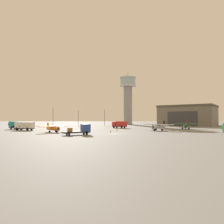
{
  "coord_description": "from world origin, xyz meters",
  "views": [
    {
      "loc": [
        -3.62,
        -52.14,
        4.13
      ],
      "look_at": [
        0.73,
        31.57,
        6.68
      ],
      "focal_mm": 31.92,
      "sensor_mm": 36.0,
      "label": 1
    }
  ],
  "objects_px": {
    "truck_fuel_tanker_teal": "(17,125)",
    "light_post_north": "(105,116)",
    "light_post_east": "(78,116)",
    "traffic_cone_near_left": "(117,129)",
    "truck_box_red": "(120,124)",
    "traffic_cone_near_right": "(111,131)",
    "airplane_orange": "(53,128)",
    "control_tower": "(128,95)",
    "light_post_west": "(53,115)",
    "truck_flatbed_blue": "(81,130)",
    "truck_box_white": "(25,126)",
    "airplane_green": "(186,125)",
    "airplane_silver": "(159,126)"
  },
  "relations": [
    {
      "from": "light_post_north",
      "to": "traffic_cone_near_left",
      "type": "distance_m",
      "value": 41.57
    },
    {
      "from": "airplane_green",
      "to": "airplane_orange",
      "type": "xyz_separation_m",
      "value": [
        -45.65,
        -14.93,
        -0.11
      ]
    },
    {
      "from": "airplane_silver",
      "to": "airplane_orange",
      "type": "bearing_deg",
      "value": -31.51
    },
    {
      "from": "airplane_silver",
      "to": "light_post_east",
      "type": "bearing_deg",
      "value": -91.79
    },
    {
      "from": "airplane_orange",
      "to": "light_post_east",
      "type": "relative_size",
      "value": 0.91
    },
    {
      "from": "control_tower",
      "to": "traffic_cone_near_right",
      "type": "bearing_deg",
      "value": -101.51
    },
    {
      "from": "truck_box_white",
      "to": "truck_fuel_tanker_teal",
      "type": "bearing_deg",
      "value": -34.09
    },
    {
      "from": "control_tower",
      "to": "truck_fuel_tanker_teal",
      "type": "bearing_deg",
      "value": -133.51
    },
    {
      "from": "airplane_orange",
      "to": "traffic_cone_near_right",
      "type": "bearing_deg",
      "value": 43.77
    },
    {
      "from": "airplane_green",
      "to": "truck_flatbed_blue",
      "type": "relative_size",
      "value": 1.38
    },
    {
      "from": "control_tower",
      "to": "light_post_west",
      "type": "distance_m",
      "value": 55.05
    },
    {
      "from": "airplane_orange",
      "to": "truck_box_white",
      "type": "relative_size",
      "value": 1.1
    },
    {
      "from": "control_tower",
      "to": "traffic_cone_near_left",
      "type": "xyz_separation_m",
      "value": [
        -11.96,
        -62.81,
        -18.9
      ]
    },
    {
      "from": "truck_flatbed_blue",
      "to": "light_post_east",
      "type": "height_order",
      "value": "light_post_east"
    },
    {
      "from": "airplane_orange",
      "to": "light_post_north",
      "type": "height_order",
      "value": "light_post_north"
    },
    {
      "from": "light_post_north",
      "to": "light_post_east",
      "type": "bearing_deg",
      "value": -154.02
    },
    {
      "from": "control_tower",
      "to": "airplane_orange",
      "type": "height_order",
      "value": "control_tower"
    },
    {
      "from": "truck_flatbed_blue",
      "to": "traffic_cone_near_left",
      "type": "xyz_separation_m",
      "value": [
        10.22,
        16.59,
        -0.94
      ]
    },
    {
      "from": "airplane_orange",
      "to": "truck_box_red",
      "type": "relative_size",
      "value": 1.23
    },
    {
      "from": "traffic_cone_near_right",
      "to": "light_post_north",
      "type": "bearing_deg",
      "value": 91.19
    },
    {
      "from": "airplane_green",
      "to": "truck_flatbed_blue",
      "type": "distance_m",
      "value": 43.95
    },
    {
      "from": "light_post_east",
      "to": "light_post_north",
      "type": "xyz_separation_m",
      "value": [
        13.24,
        6.45,
        0.35
      ]
    },
    {
      "from": "light_post_west",
      "to": "truck_box_white",
      "type": "bearing_deg",
      "value": -98.6
    },
    {
      "from": "light_post_east",
      "to": "traffic_cone_near_right",
      "type": "relative_size",
      "value": 13.4
    },
    {
      "from": "airplane_silver",
      "to": "truck_fuel_tanker_teal",
      "type": "xyz_separation_m",
      "value": [
        -50.66,
        12.45,
        0.18
      ]
    },
    {
      "from": "airplane_orange",
      "to": "truck_flatbed_blue",
      "type": "relative_size",
      "value": 1.08
    },
    {
      "from": "truck_box_white",
      "to": "light_post_north",
      "type": "height_order",
      "value": "light_post_north"
    },
    {
      "from": "truck_fuel_tanker_teal",
      "to": "light_post_north",
      "type": "bearing_deg",
      "value": -20.64
    },
    {
      "from": "light_post_east",
      "to": "traffic_cone_near_left",
      "type": "bearing_deg",
      "value": -64.17
    },
    {
      "from": "airplane_orange",
      "to": "traffic_cone_near_right",
      "type": "height_order",
      "value": "airplane_orange"
    },
    {
      "from": "truck_flatbed_blue",
      "to": "light_post_north",
      "type": "xyz_separation_m",
      "value": [
        6.68,
        57.71,
        4.06
      ]
    },
    {
      "from": "light_post_east",
      "to": "traffic_cone_near_right",
      "type": "xyz_separation_m",
      "value": [
        14.26,
        -42.98,
        -4.67
      ]
    },
    {
      "from": "truck_box_red",
      "to": "traffic_cone_near_right",
      "type": "height_order",
      "value": "truck_box_red"
    },
    {
      "from": "airplane_green",
      "to": "airplane_silver",
      "type": "distance_m",
      "value": 15.53
    },
    {
      "from": "traffic_cone_near_left",
      "to": "truck_box_white",
      "type": "bearing_deg",
      "value": 174.39
    },
    {
      "from": "airplane_silver",
      "to": "traffic_cone_near_left",
      "type": "height_order",
      "value": "airplane_silver"
    },
    {
      "from": "light_post_west",
      "to": "airplane_orange",
      "type": "bearing_deg",
      "value": -76.46
    },
    {
      "from": "light_post_north",
      "to": "traffic_cone_near_left",
      "type": "relative_size",
      "value": 13.19
    },
    {
      "from": "traffic_cone_near_left",
      "to": "light_post_west",
      "type": "bearing_deg",
      "value": 135.49
    },
    {
      "from": "airplane_green",
      "to": "light_post_east",
      "type": "height_order",
      "value": "light_post_east"
    },
    {
      "from": "airplane_orange",
      "to": "truck_box_white",
      "type": "distance_m",
      "value": 15.8
    },
    {
      "from": "truck_box_red",
      "to": "light_post_east",
      "type": "distance_m",
      "value": 26.71
    },
    {
      "from": "truck_flatbed_blue",
      "to": "light_post_north",
      "type": "height_order",
      "value": "light_post_north"
    },
    {
      "from": "airplane_green",
      "to": "airplane_orange",
      "type": "relative_size",
      "value": 1.29
    },
    {
      "from": "light_post_west",
      "to": "truck_box_red",
      "type": "bearing_deg",
      "value": -19.63
    },
    {
      "from": "light_post_east",
      "to": "traffic_cone_near_left",
      "type": "relative_size",
      "value": 12.2
    },
    {
      "from": "airplane_green",
      "to": "truck_box_white",
      "type": "xyz_separation_m",
      "value": [
        -57.54,
        -4.53,
        0.23
      ]
    },
    {
      "from": "truck_fuel_tanker_teal",
      "to": "traffic_cone_near_right",
      "type": "xyz_separation_m",
      "value": [
        34.47,
        -19.55,
        -1.33
      ]
    },
    {
      "from": "truck_box_white",
      "to": "airplane_green",
      "type": "bearing_deg",
      "value": -155.5
    },
    {
      "from": "control_tower",
      "to": "airplane_orange",
      "type": "distance_m",
      "value": 78.84
    }
  ]
}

